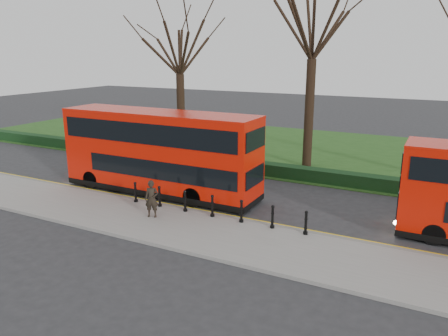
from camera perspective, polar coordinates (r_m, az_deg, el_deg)
The scene contains 12 objects.
ground at distance 22.02m, azimuth -2.00°, elevation -5.15°, with size 120.00×120.00×0.00m, color #28282B.
pavement at distance 19.62m, azimuth -6.33°, elevation -7.59°, with size 60.00×4.00×0.15m, color gray.
kerb at distance 21.19m, azimuth -3.33°, elevation -5.78°, with size 60.00×0.25×0.16m, color slate.
grass_verge at distance 35.35m, azimuth 9.97°, elevation 2.44°, with size 60.00×18.00×0.06m, color #234B19.
hedge at distance 27.75m, azimuth 4.87°, elevation -0.05°, with size 60.00×0.90×0.80m, color black.
yellow_line_outer at distance 21.45m, azimuth -2.92°, elevation -5.70°, with size 60.00×0.10×0.01m, color yellow.
yellow_line_inner at distance 21.61m, azimuth -2.65°, elevation -5.53°, with size 60.00×0.10×0.01m, color yellow.
tree_left at distance 33.38m, azimuth -5.86°, elevation 15.39°, with size 6.92×6.92×10.81m.
tree_mid at distance 29.23m, azimuth 11.64°, elevation 18.29°, with size 8.28×8.28×12.93m.
bollard_row at distance 20.26m, azimuth -1.53°, elevation -5.02°, with size 9.06×0.15×1.00m.
bus_lead at distance 23.87m, azimuth -8.46°, elevation 1.96°, with size 11.29×2.59×4.49m.
pedestrian at distance 20.36m, azimuth -9.42°, elevation -4.01°, with size 0.63×0.42×1.74m, color black.
Camera 1 is at (10.16, -18.01, 7.58)m, focal length 35.00 mm.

